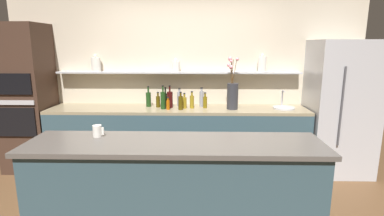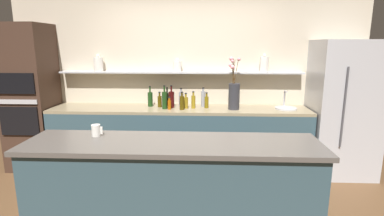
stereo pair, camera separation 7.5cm
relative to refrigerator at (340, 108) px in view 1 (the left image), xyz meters
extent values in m
plane|color=brown|center=(-2.18, -1.20, -0.94)|extent=(12.00, 12.00, 0.00)
cube|color=beige|center=(-2.18, 0.40, 0.36)|extent=(5.20, 0.10, 2.60)
cube|color=#B7B7BC|center=(-2.28, 0.26, 0.47)|extent=(3.57, 0.18, 0.02)
cylinder|color=silver|center=(-3.50, 0.25, 0.59)|extent=(0.14, 0.14, 0.21)
sphere|color=silver|center=(-3.50, 0.25, 0.71)|extent=(0.05, 0.05, 0.05)
cylinder|color=silver|center=(-2.32, 0.25, 0.56)|extent=(0.12, 0.12, 0.15)
sphere|color=silver|center=(-2.32, 0.25, 0.66)|extent=(0.04, 0.04, 0.04)
cylinder|color=silver|center=(-1.06, 0.25, 0.59)|extent=(0.12, 0.12, 0.22)
sphere|color=silver|center=(-1.06, 0.25, 0.72)|extent=(0.04, 0.04, 0.04)
cube|color=#334C56|center=(-2.28, 0.04, -0.50)|extent=(3.67, 0.62, 0.88)
cube|color=gray|center=(-2.28, 0.04, -0.04)|extent=(3.67, 0.62, 0.04)
cube|color=#334C56|center=(-2.18, -1.78, -0.45)|extent=(2.42, 0.55, 0.98)
cube|color=#56514C|center=(-2.18, -1.78, 0.06)|extent=(2.48, 0.61, 0.04)
cube|color=#B7B7BC|center=(0.00, 0.00, 0.00)|extent=(0.85, 0.70, 1.87)
cylinder|color=#4C4C51|center=(-0.15, -0.37, 0.09)|extent=(0.02, 0.02, 1.03)
cube|color=#3D281E|center=(-4.46, 0.04, 0.11)|extent=(0.64, 0.62, 2.10)
cube|color=black|center=(-4.46, -0.28, -0.16)|extent=(0.54, 0.02, 0.40)
cube|color=black|center=(-4.46, -0.28, 0.36)|extent=(0.54, 0.02, 0.28)
cube|color=#B7B7BC|center=(-4.46, -0.28, 0.11)|extent=(0.56, 0.02, 0.06)
cylinder|color=#2D2D33|center=(-1.51, -0.02, 0.16)|extent=(0.16, 0.16, 0.36)
cylinder|color=#4C3319|center=(-1.49, 0.00, 0.51)|extent=(0.05, 0.08, 0.32)
sphere|color=pink|center=(-1.45, 0.02, 0.68)|extent=(0.05, 0.05, 0.05)
cylinder|color=#4C3319|center=(-1.52, -0.03, 0.52)|extent=(0.02, 0.03, 0.34)
sphere|color=pink|center=(-1.56, -0.05, 0.69)|extent=(0.06, 0.06, 0.06)
cylinder|color=#4C3319|center=(-1.53, -0.05, 0.46)|extent=(0.05, 0.03, 0.23)
sphere|color=pink|center=(-1.55, -0.08, 0.58)|extent=(0.06, 0.06, 0.06)
cylinder|color=#4C3319|center=(-1.52, -0.04, 0.50)|extent=(0.04, 0.03, 0.31)
sphere|color=pink|center=(-1.55, -0.07, 0.65)|extent=(0.04, 0.04, 0.04)
cylinder|color=#4C3319|center=(-1.52, -0.01, 0.51)|extent=(0.04, 0.09, 0.32)
sphere|color=pink|center=(-1.56, 0.00, 0.68)|extent=(0.05, 0.05, 0.05)
cylinder|color=#4C3319|center=(-1.54, -0.03, 0.47)|extent=(0.02, 0.04, 0.25)
sphere|color=pink|center=(-1.58, -0.04, 0.60)|extent=(0.05, 0.05, 0.05)
cylinder|color=#B7B7BC|center=(-0.77, 0.04, -0.01)|extent=(0.30, 0.30, 0.02)
cylinder|color=#B7B7BC|center=(-0.77, 0.15, 0.11)|extent=(0.02, 0.02, 0.22)
cylinder|color=#B7B7BC|center=(-0.77, 0.09, 0.22)|extent=(0.02, 0.12, 0.02)
cylinder|color=#193814|center=(-2.71, 0.13, 0.09)|extent=(0.07, 0.07, 0.21)
cylinder|color=#193814|center=(-2.71, 0.13, 0.23)|extent=(0.02, 0.02, 0.08)
cylinder|color=black|center=(-2.71, 0.13, 0.28)|extent=(0.03, 0.03, 0.01)
cylinder|color=#193814|center=(-2.48, -0.04, 0.10)|extent=(0.07, 0.07, 0.24)
cylinder|color=#193814|center=(-2.48, -0.04, 0.26)|extent=(0.02, 0.02, 0.08)
cylinder|color=black|center=(-2.48, -0.04, 0.31)|extent=(0.03, 0.03, 0.01)
cylinder|color=olive|center=(-2.08, 0.03, 0.07)|extent=(0.06, 0.06, 0.18)
cylinder|color=olive|center=(-2.08, 0.03, 0.19)|extent=(0.03, 0.03, 0.05)
cylinder|color=black|center=(-2.08, 0.03, 0.22)|extent=(0.03, 0.03, 0.01)
cylinder|color=brown|center=(-1.89, 0.05, 0.06)|extent=(0.06, 0.06, 0.16)
cylinder|color=brown|center=(-1.89, 0.05, 0.17)|extent=(0.03, 0.03, 0.05)
cylinder|color=black|center=(-1.89, 0.05, 0.20)|extent=(0.03, 0.03, 0.01)
cylinder|color=#9E4C0A|center=(-2.41, -0.07, 0.05)|extent=(0.05, 0.05, 0.13)
cylinder|color=#9E4C0A|center=(-2.41, -0.07, 0.13)|extent=(0.03, 0.03, 0.04)
cylinder|color=black|center=(-2.41, -0.07, 0.15)|extent=(0.03, 0.03, 0.01)
cylinder|color=gray|center=(-1.94, 0.15, 0.09)|extent=(0.06, 0.06, 0.22)
cylinder|color=gray|center=(-1.94, 0.15, 0.23)|extent=(0.03, 0.03, 0.04)
cylinder|color=black|center=(-1.94, 0.15, 0.26)|extent=(0.03, 0.03, 0.01)
cylinder|color=#47380A|center=(-2.23, -0.08, 0.08)|extent=(0.06, 0.06, 0.19)
cylinder|color=#47380A|center=(-2.23, -0.08, 0.20)|extent=(0.03, 0.03, 0.05)
cylinder|color=black|center=(-2.23, -0.08, 0.23)|extent=(0.03, 0.03, 0.01)
cylinder|color=olive|center=(-2.18, 0.02, 0.06)|extent=(0.06, 0.06, 0.16)
cylinder|color=olive|center=(-2.18, 0.02, 0.16)|extent=(0.03, 0.03, 0.05)
cylinder|color=black|center=(-2.18, 0.02, 0.20)|extent=(0.03, 0.03, 0.01)
cylinder|color=black|center=(-2.47, 0.17, 0.08)|extent=(0.07, 0.07, 0.19)
cylinder|color=black|center=(-2.47, 0.17, 0.21)|extent=(0.02, 0.02, 0.08)
cylinder|color=black|center=(-2.47, 0.17, 0.26)|extent=(0.03, 0.03, 0.01)
cylinder|color=#47380A|center=(-2.57, 0.09, 0.06)|extent=(0.06, 0.06, 0.16)
cylinder|color=#47380A|center=(-2.57, 0.09, 0.17)|extent=(0.03, 0.03, 0.05)
cylinder|color=black|center=(-2.57, 0.09, 0.20)|extent=(0.03, 0.03, 0.01)
cylinder|color=#380C0C|center=(-2.39, 0.06, 0.10)|extent=(0.08, 0.08, 0.23)
cylinder|color=#380C0C|center=(-2.39, 0.06, 0.25)|extent=(0.02, 0.02, 0.08)
cylinder|color=black|center=(-2.39, 0.06, 0.30)|extent=(0.03, 0.03, 0.01)
cylinder|color=gray|center=(-2.26, 0.20, 0.09)|extent=(0.07, 0.07, 0.20)
cylinder|color=gray|center=(-2.26, 0.20, 0.21)|extent=(0.03, 0.03, 0.04)
cylinder|color=black|center=(-2.26, 0.20, 0.24)|extent=(0.03, 0.03, 0.01)
cylinder|color=silver|center=(-2.87, -1.65, 0.13)|extent=(0.08, 0.08, 0.10)
cube|color=silver|center=(-2.82, -1.65, 0.13)|extent=(0.02, 0.01, 0.07)
camera|label=1|loc=(-1.97, -4.15, 0.88)|focal=28.00mm
camera|label=2|loc=(-1.90, -4.14, 0.88)|focal=28.00mm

